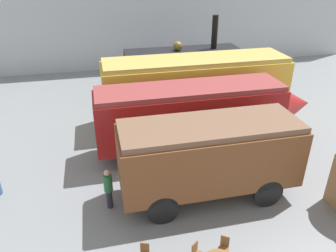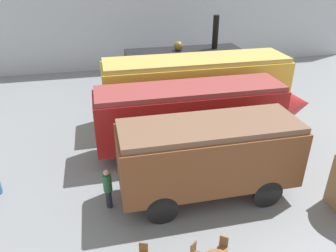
% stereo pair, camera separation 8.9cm
% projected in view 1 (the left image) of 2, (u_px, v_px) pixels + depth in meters
% --- Properties ---
extents(ground_plane, '(80.00, 80.00, 0.00)m').
position_uv_depth(ground_plane, '(159.00, 167.00, 15.61)').
color(ground_plane, gray).
extents(backdrop_wall, '(44.00, 0.15, 9.00)m').
position_uv_depth(backdrop_wall, '(120.00, 16.00, 27.32)').
color(backdrop_wall, '#B2B7C1').
rests_on(backdrop_wall, ground_plane).
extents(steam_locomotive, '(8.03, 2.42, 5.44)m').
position_uv_depth(steam_locomotive, '(183.00, 68.00, 23.09)').
color(steam_locomotive, black).
rests_on(steam_locomotive, ground_plane).
extents(passenger_coach_vintage, '(10.70, 2.80, 3.85)m').
position_uv_depth(passenger_coach_vintage, '(195.00, 84.00, 19.07)').
color(passenger_coach_vintage, gold).
rests_on(passenger_coach_vintage, ground_plane).
extents(streamlined_locomotive, '(11.12, 2.43, 3.49)m').
position_uv_depth(streamlined_locomotive, '(206.00, 112.00, 16.15)').
color(streamlined_locomotive, maroon).
rests_on(streamlined_locomotive, ground_plane).
extents(passenger_coach_wooden, '(7.05, 2.58, 3.36)m').
position_uv_depth(passenger_coach_wooden, '(209.00, 153.00, 12.84)').
color(passenger_coach_wooden, brown).
rests_on(passenger_coach_wooden, ground_plane).
extents(cafe_chair_5, '(0.40, 0.40, 0.87)m').
position_uv_depth(cafe_chair_5, '(224.00, 246.00, 10.67)').
color(cafe_chair_5, black).
rests_on(cafe_chair_5, ground_plane).
extents(cafe_chair_6, '(0.40, 0.41, 0.87)m').
position_uv_depth(cafe_chair_6, '(197.00, 252.00, 10.45)').
color(cafe_chair_6, black).
rests_on(cafe_chair_6, ground_plane).
extents(visitor_person, '(0.34, 0.34, 1.77)m').
position_uv_depth(visitor_person, '(108.00, 187.00, 12.66)').
color(visitor_person, '#262633').
rests_on(visitor_person, ground_plane).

